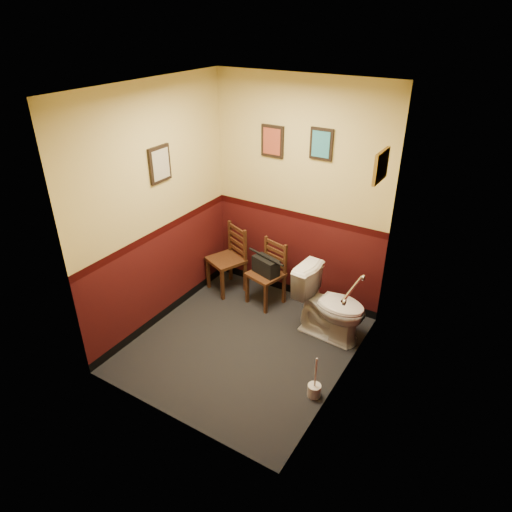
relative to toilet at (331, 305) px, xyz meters
The scene contains 17 objects.
floor 1.05m from the toilet, 137.92° to the right, with size 2.20×2.40×0.00m, color black.
ceiling 2.50m from the toilet, 137.92° to the right, with size 2.20×2.40×0.00m, color silver.
wall_back 1.31m from the toilet, 142.62° to the left, with size 2.20×2.70×0.00m, color #3A0D0D.
wall_front 2.20m from the toilet, 111.27° to the right, with size 2.20×2.70×0.00m, color #3A0D0D.
wall_left 2.15m from the toilet, 160.35° to the right, with size 2.40×2.70×0.00m, color #3A0D0D.
wall_right 1.21m from the toilet, 59.69° to the right, with size 2.40×2.70×0.00m, color #3A0D0D.
grab_bar 0.76m from the toilet, 48.86° to the right, with size 0.05×0.56×0.06m.
framed_print_back_a 1.96m from the toilet, 153.67° to the left, with size 0.28×0.04×0.36m.
framed_print_back_b 1.75m from the toilet, 131.59° to the left, with size 0.26×0.04×0.34m.
framed_print_left 2.38m from the toilet, 163.00° to the right, with size 0.04×0.30×0.38m.
framed_print_right 1.69m from the toilet, ahead, with size 0.04×0.34×0.28m.
toilet is the anchor object (origin of this frame).
toilet_brush 1.03m from the toilet, 74.48° to the right, with size 0.13×0.13×0.46m.
chair_left 1.53m from the toilet, behind, with size 0.53×0.53×0.87m.
chair_right 0.95m from the toilet, 166.64° to the left, with size 0.46×0.46×0.81m.
handbag 0.97m from the toilet, 168.84° to the left, with size 0.37×0.25×0.24m.
tp_stack 0.64m from the toilet, 130.85° to the left, with size 0.23×0.14×0.30m.
Camera 1 is at (2.18, -3.31, 3.28)m, focal length 32.00 mm.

